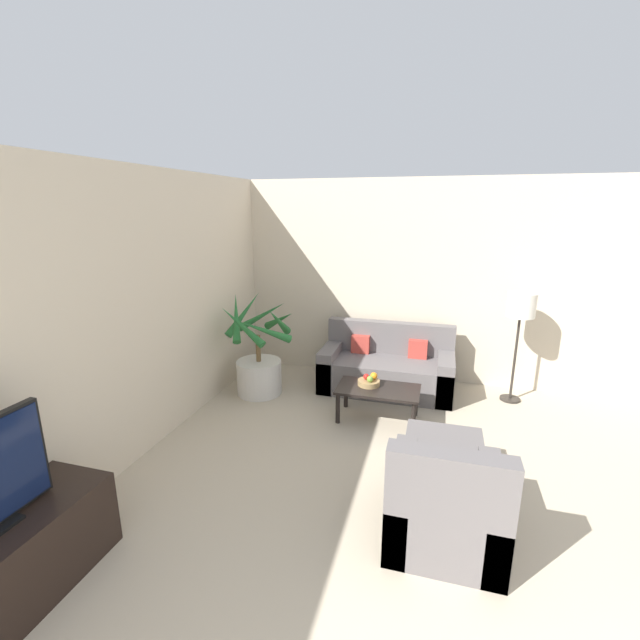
% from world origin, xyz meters
% --- Properties ---
extents(wall_back, '(7.73, 0.06, 2.70)m').
position_xyz_m(wall_back, '(0.00, 6.09, 1.35)').
color(wall_back, beige).
rests_on(wall_back, ground_plane).
extents(wall_left, '(0.06, 7.66, 2.70)m').
position_xyz_m(wall_left, '(-3.09, 3.03, 1.35)').
color(wall_left, beige).
rests_on(wall_left, ground_plane).
extents(tv_console, '(0.53, 1.30, 0.54)m').
position_xyz_m(tv_console, '(-2.77, 1.75, 0.27)').
color(tv_console, black).
rests_on(tv_console, ground_plane).
extents(potted_palm, '(0.90, 0.99, 1.30)m').
position_xyz_m(potted_palm, '(-2.56, 5.00, 0.41)').
color(potted_palm, beige).
rests_on(potted_palm, ground_plane).
extents(sofa_loveseat, '(1.68, 0.78, 0.85)m').
position_xyz_m(sofa_loveseat, '(-1.00, 5.56, 0.29)').
color(sofa_loveseat, '#605B5B').
rests_on(sofa_loveseat, ground_plane).
extents(floor_lamp, '(0.32, 0.32, 1.36)m').
position_xyz_m(floor_lamp, '(0.53, 5.66, 1.14)').
color(floor_lamp, '#2D2823').
rests_on(floor_lamp, ground_plane).
extents(coffee_table, '(0.91, 0.50, 0.38)m').
position_xyz_m(coffee_table, '(-0.99, 4.71, 0.33)').
color(coffee_table, black).
rests_on(coffee_table, ground_plane).
extents(fruit_bowl, '(0.25, 0.25, 0.06)m').
position_xyz_m(fruit_bowl, '(-1.10, 4.76, 0.41)').
color(fruit_bowl, '#997A4C').
rests_on(fruit_bowl, coffee_table).
extents(apple_red, '(0.07, 0.07, 0.07)m').
position_xyz_m(apple_red, '(-1.14, 4.77, 0.47)').
color(apple_red, red).
rests_on(apple_red, fruit_bowl).
extents(apple_green, '(0.07, 0.07, 0.07)m').
position_xyz_m(apple_green, '(-1.09, 4.71, 0.47)').
color(apple_green, olive).
rests_on(apple_green, fruit_bowl).
extents(orange_fruit, '(0.08, 0.08, 0.08)m').
position_xyz_m(orange_fruit, '(-1.06, 4.81, 0.48)').
color(orange_fruit, orange).
rests_on(orange_fruit, fruit_bowl).
extents(armchair, '(0.79, 0.86, 0.88)m').
position_xyz_m(armchair, '(-0.26, 3.04, 0.28)').
color(armchair, '#605B5B').
rests_on(armchair, ground_plane).
extents(ottoman, '(0.66, 0.46, 0.36)m').
position_xyz_m(ottoman, '(-0.28, 3.88, 0.18)').
color(ottoman, '#605B5B').
rests_on(ottoman, ground_plane).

